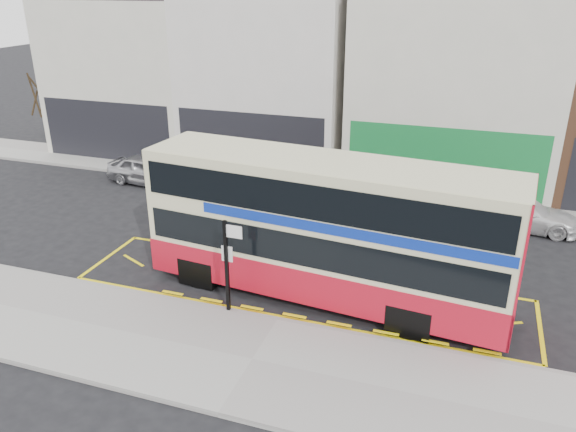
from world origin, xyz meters
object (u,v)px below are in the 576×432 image
(car_silver, at_px, (148,170))
(car_white, at_px, (521,213))
(car_grey, at_px, (313,194))
(street_tree_left, at_px, (44,83))
(street_tree_right, at_px, (567,121))
(bus_stop_post, at_px, (228,257))
(double_decker_bus, at_px, (326,228))

(car_silver, bearing_deg, car_white, -82.92)
(car_grey, bearing_deg, car_white, -88.13)
(car_white, distance_m, street_tree_left, 25.18)
(car_silver, relative_size, car_grey, 1.06)
(street_tree_right, bearing_deg, car_white, -112.78)
(bus_stop_post, bearing_deg, street_tree_left, 143.59)
(car_white, bearing_deg, bus_stop_post, 143.49)
(car_silver, height_order, car_white, car_silver)
(double_decker_bus, relative_size, car_silver, 2.79)
(double_decker_bus, xyz_separation_m, street_tree_right, (7.33, 10.99, 1.25))
(car_silver, xyz_separation_m, car_white, (16.41, 0.23, -0.05))
(street_tree_left, bearing_deg, car_grey, -13.62)
(car_white, bearing_deg, street_tree_right, -18.05)
(car_grey, bearing_deg, street_tree_right, -69.05)
(car_silver, relative_size, street_tree_right, 0.76)
(bus_stop_post, bearing_deg, double_decker_bus, 39.82)
(bus_stop_post, distance_m, car_grey, 8.69)
(car_silver, height_order, street_tree_right, street_tree_right)
(bus_stop_post, xyz_separation_m, street_tree_right, (9.63, 12.86, 1.67))
(car_grey, distance_m, car_white, 8.22)
(car_white, height_order, street_tree_left, street_tree_left)
(bus_stop_post, relative_size, car_grey, 0.75)
(street_tree_right, bearing_deg, car_silver, -167.96)
(street_tree_right, bearing_deg, bus_stop_post, -126.83)
(double_decker_bus, bearing_deg, bus_stop_post, -135.49)
(double_decker_bus, bearing_deg, car_silver, 151.31)
(car_grey, distance_m, street_tree_left, 17.33)
(car_silver, distance_m, street_tree_left, 9.58)
(street_tree_left, height_order, street_tree_right, street_tree_left)
(double_decker_bus, distance_m, car_silver, 12.88)
(double_decker_bus, height_order, car_white, double_decker_bus)
(street_tree_left, xyz_separation_m, street_tree_right, (26.28, 0.24, -0.16))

